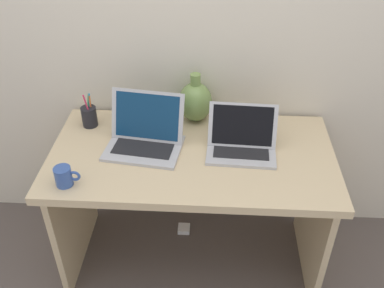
{
  "coord_description": "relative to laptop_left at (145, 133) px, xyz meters",
  "views": [
    {
      "loc": [
        0.09,
        -1.59,
        1.95
      ],
      "look_at": [
        0.0,
        0.0,
        0.79
      ],
      "focal_mm": 40.44,
      "sensor_mm": 36.0,
      "label": 1
    }
  ],
  "objects": [
    {
      "name": "ground_plane",
      "position": [
        0.22,
        -0.05,
        -0.8
      ],
      "size": [
        6.0,
        6.0,
        0.0
      ],
      "primitive_type": "plane",
      "color": "#564C47"
    },
    {
      "name": "back_wall",
      "position": [
        0.22,
        0.34,
        0.4
      ],
      "size": [
        4.4,
        0.04,
        2.4
      ],
      "primitive_type": "cube",
      "color": "beige",
      "rests_on": "ground"
    },
    {
      "name": "desk",
      "position": [
        0.22,
        -0.05,
        -0.23
      ],
      "size": [
        1.32,
        0.7,
        0.74
      ],
      "color": "#D1B78C",
      "rests_on": "ground"
    },
    {
      "name": "laptop_left",
      "position": [
        0.0,
        0.0,
        0.0
      ],
      "size": [
        0.38,
        0.3,
        0.25
      ],
      "color": "#B2B2B7",
      "rests_on": "desk"
    },
    {
      "name": "laptop_right",
      "position": [
        0.45,
        -0.01,
        -0.01
      ],
      "size": [
        0.33,
        0.24,
        0.2
      ],
      "color": "#B2B2B7",
      "rests_on": "desk"
    },
    {
      "name": "green_vase",
      "position": [
        0.22,
        0.24,
        0.04
      ],
      "size": [
        0.17,
        0.17,
        0.26
      ],
      "color": "#75934C",
      "rests_on": "desk"
    },
    {
      "name": "coffee_mug",
      "position": [
        -0.3,
        -0.3,
        -0.02
      ],
      "size": [
        0.11,
        0.07,
        0.09
      ],
      "color": "#335199",
      "rests_on": "desk"
    },
    {
      "name": "pen_cup",
      "position": [
        -0.31,
        0.15,
        -0.01
      ],
      "size": [
        0.08,
        0.08,
        0.18
      ],
      "color": "black",
      "rests_on": "desk"
    },
    {
      "name": "power_brick",
      "position": [
        0.16,
        0.14,
        -0.79
      ],
      "size": [
        0.07,
        0.07,
        0.03
      ],
      "primitive_type": "cube",
      "color": "white",
      "rests_on": "ground"
    }
  ]
}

